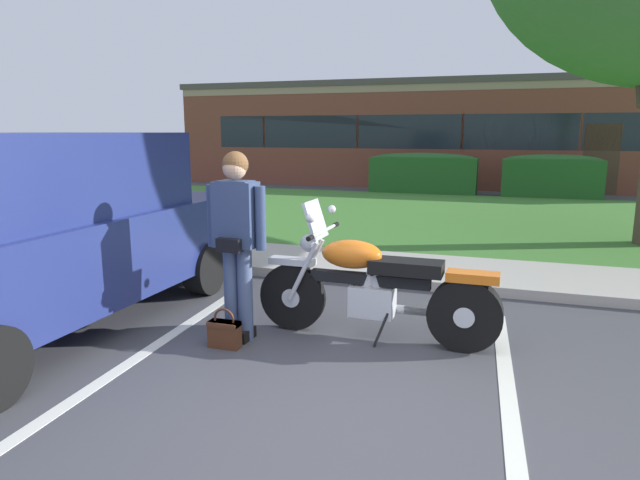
{
  "coord_description": "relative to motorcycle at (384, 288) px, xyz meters",
  "views": [
    {
      "loc": [
        1.05,
        -3.37,
        1.87
      ],
      "look_at": [
        -0.6,
        1.57,
        0.85
      ],
      "focal_mm": 31.11,
      "sensor_mm": 36.0,
      "label": 1
    }
  ],
  "objects": [
    {
      "name": "motorcycle",
      "position": [
        0.0,
        0.0,
        0.0
      ],
      "size": [
        2.24,
        0.82,
        1.26
      ],
      "color": "black",
      "rests_on": "ground"
    },
    {
      "name": "stall_stripe_0",
      "position": [
        -1.86,
        -1.17,
        -0.49
      ],
      "size": [
        0.35,
        4.4,
        0.01
      ],
      "primitive_type": "cube",
      "rotation": [
        0.0,
        0.0,
        0.05
      ],
      "color": "silver",
      "rests_on": "ground"
    },
    {
      "name": "rider_person",
      "position": [
        -1.26,
        -0.38,
        0.5
      ],
      "size": [
        0.57,
        0.31,
        1.7
      ],
      "color": "black",
      "rests_on": "ground"
    },
    {
      "name": "handbag",
      "position": [
        -1.28,
        -0.63,
        -0.34
      ],
      "size": [
        0.28,
        0.13,
        0.36
      ],
      "color": "#562D19",
      "rests_on": "ground"
    },
    {
      "name": "stall_stripe_1",
      "position": [
        1.11,
        -1.17,
        -0.49
      ],
      "size": [
        0.35,
        4.4,
        0.01
      ],
      "primitive_type": "cube",
      "rotation": [
        0.0,
        0.0,
        0.05
      ],
      "color": "silver",
      "rests_on": "ground"
    },
    {
      "name": "brick_building",
      "position": [
        -0.42,
        17.77,
        1.3
      ],
      "size": [
        20.38,
        8.42,
        3.57
      ],
      "color": "brown",
      "rests_on": "ground"
    },
    {
      "name": "concrete_walk",
      "position": [
        -0.07,
        2.64,
        -0.45
      ],
      "size": [
        60.0,
        1.5,
        0.08
      ],
      "primitive_type": "cube",
      "color": "#ADA89E",
      "rests_on": "ground"
    },
    {
      "name": "hedge_left",
      "position": [
        -1.39,
        12.11,
        0.16
      ],
      "size": [
        3.14,
        0.9,
        1.24
      ],
      "color": "#235623",
      "rests_on": "ground"
    },
    {
      "name": "ground_plane",
      "position": [
        -0.07,
        -1.37,
        -0.49
      ],
      "size": [
        140.0,
        140.0,
        0.0
      ],
      "primitive_type": "plane",
      "color": "#424247"
    },
    {
      "name": "hedge_center_left",
      "position": [
        2.19,
        12.11,
        0.16
      ],
      "size": [
        2.65,
        0.9,
        1.24
      ],
      "color": "#235623",
      "rests_on": "ground"
    },
    {
      "name": "curb_strip",
      "position": [
        -0.07,
        1.79,
        -0.43
      ],
      "size": [
        60.0,
        0.2,
        0.12
      ],
      "primitive_type": "cube",
      "color": "#ADA89E",
      "rests_on": "ground"
    },
    {
      "name": "parked_suv_adjacent",
      "position": [
        -3.17,
        -0.73,
        0.47
      ],
      "size": [
        2.03,
        4.85,
        1.86
      ],
      "color": "navy",
      "rests_on": "ground"
    },
    {
      "name": "grass_lawn",
      "position": [
        -0.07,
        7.57,
        -0.46
      ],
      "size": [
        60.0,
        8.35,
        0.06
      ],
      "primitive_type": "cube",
      "color": "#3D752D",
      "rests_on": "ground"
    }
  ]
}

